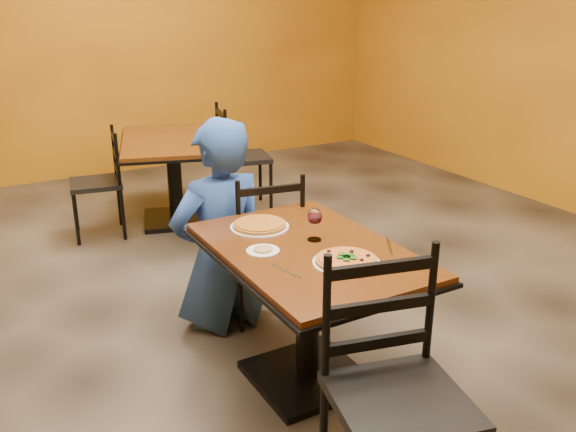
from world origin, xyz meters
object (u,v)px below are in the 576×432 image
table_second (173,160)px  diner (220,224)px  plate_far (260,227)px  chair_main_far (262,243)px  wine_glass (315,223)px  side_plate (263,251)px  chair_second_left (96,184)px  table_main (308,284)px  chair_second_right (244,158)px  chair_main_near (400,404)px  plate_main (346,263)px  pizza_far (260,224)px  pizza_main (346,260)px

table_second → diner: 1.86m
plate_far → chair_main_far: bearing=62.1°
wine_glass → side_plate: bearing=-178.5°
chair_main_far → chair_second_left: 1.94m
table_main → side_plate: bearing=164.0°
chair_second_right → diner: 2.10m
chair_second_left → side_plate: size_ratio=5.57×
chair_main_far → wine_glass: (-0.05, -0.69, 0.37)m
chair_main_near → chair_second_right: bearing=86.5°
diner → side_plate: (-0.09, -0.73, 0.12)m
table_second → side_plate: side_plate is taller
table_second → plate_main: 2.88m
chair_second_right → pizza_far: 2.49m
chair_second_right → plate_far: (-0.99, -2.27, 0.26)m
chair_main_far → diner: (-0.26, 0.03, 0.16)m
pizza_main → plate_far: pizza_main is taller
table_second → chair_main_near: size_ratio=1.42×
chair_second_left → pizza_far: chair_second_left is taller
table_main → plate_main: bearing=-78.4°
plate_main → plate_far: (-0.14, 0.60, 0.00)m
table_second → chair_second_right: chair_second_right is taller
chair_main_far → pizza_main: 1.06m
plate_main → plate_far: 0.62m
diner → plate_far: diner is taller
table_main → chair_main_far: 0.78m
plate_main → pizza_far: (-0.14, 0.60, 0.02)m
plate_main → wine_glass: bearing=85.3°
chair_main_far → plate_main: bearing=95.1°
table_second → chair_main_far: chair_main_far is taller
chair_main_far → chair_second_right: (0.77, 1.86, 0.02)m
pizza_far → side_plate: size_ratio=1.75×
chair_main_near → plate_main: 0.75m
plate_far → pizza_far: size_ratio=1.11×
chair_second_right → plate_main: 3.00m
side_plate → wine_glass: 0.31m
chair_main_near → pizza_far: size_ratio=3.71×
table_main → side_plate: size_ratio=7.69×
plate_main → pizza_far: pizza_far is taller
plate_main → pizza_far: bearing=102.8°
table_second → chair_main_far: (-0.10, -1.86, -0.09)m
plate_main → chair_main_far: bearing=85.4°
pizza_main → chair_second_left: bearing=99.8°
chair_main_near → pizza_main: (0.23, 0.68, 0.25)m
table_second → plate_far: 2.30m
pizza_main → wine_glass: (0.03, 0.32, 0.07)m
wine_glass → chair_second_left: bearing=101.6°
wine_glass → pizza_main: bearing=-94.7°
chair_main_near → wine_glass: (0.25, 1.00, 0.32)m
side_plate → table_main: bearing=-16.0°
pizza_far → wine_glass: bearing=-60.2°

